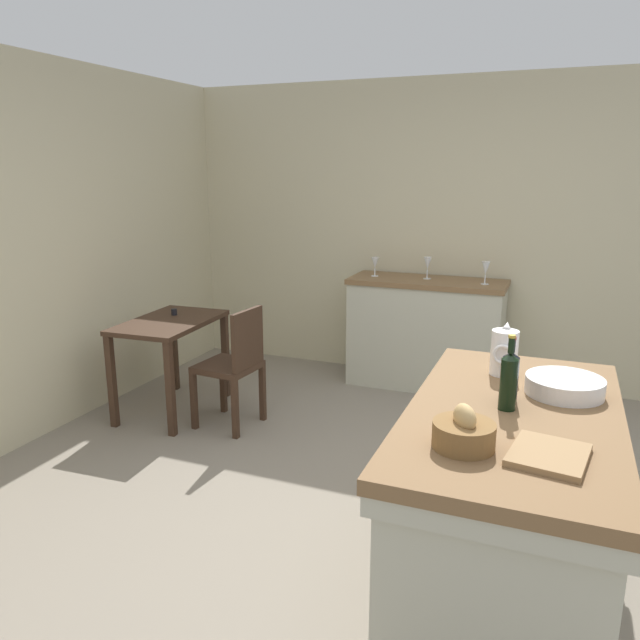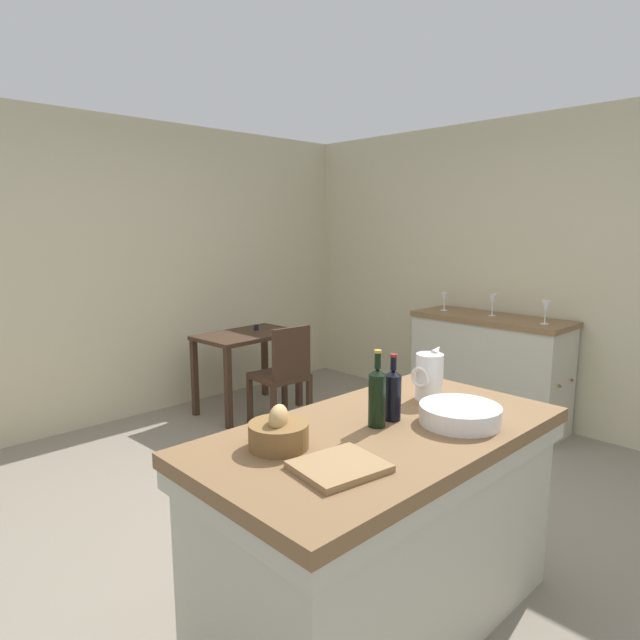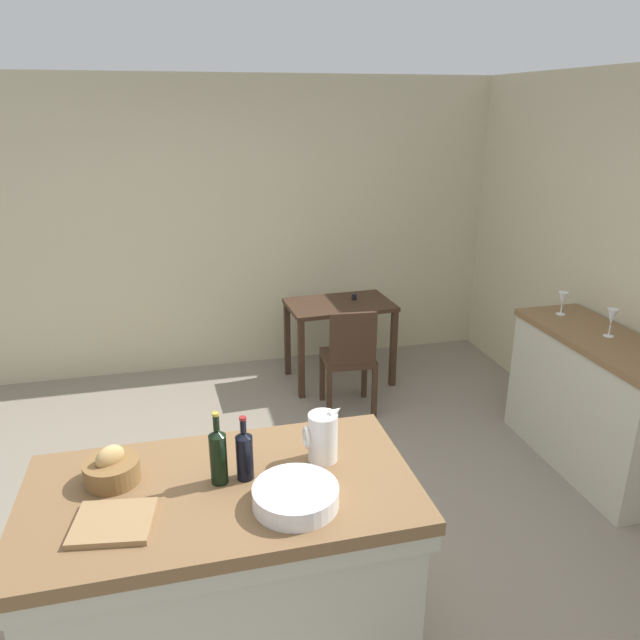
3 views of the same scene
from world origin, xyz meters
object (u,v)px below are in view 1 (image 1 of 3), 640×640
(writing_desk, at_px, (170,335))
(bread_basket, at_px, (464,432))
(wine_glass_left, at_px, (428,264))
(wine_bottle_dark, at_px, (510,375))
(island_table, at_px, (507,496))
(wash_bowl, at_px, (565,386))
(pitcher, at_px, (504,352))
(wooden_chair, at_px, (234,363))
(wine_glass_far_left, at_px, (486,269))
(wine_glass_middle, at_px, (375,263))
(side_cabinet, at_px, (425,333))
(cutting_board, at_px, (549,455))
(wine_bottle_amber, at_px, (509,380))

(writing_desk, bearing_deg, bread_basket, -124.10)
(wine_glass_left, bearing_deg, wine_bottle_dark, -160.10)
(island_table, bearing_deg, wash_bowl, -34.62)
(wash_bowl, height_order, wine_glass_left, wine_glass_left)
(wine_bottle_dark, distance_m, wine_glass_left, 2.62)
(pitcher, bearing_deg, wooden_chair, 70.00)
(wine_glass_far_left, height_order, wine_glass_middle, wine_glass_far_left)
(writing_desk, xyz_separation_m, wine_glass_middle, (1.29, -1.23, 0.44))
(wooden_chair, bearing_deg, island_table, -119.79)
(bread_basket, relative_size, wine_glass_left, 1.22)
(pitcher, distance_m, wine_glass_far_left, 2.07)
(wash_bowl, xyz_separation_m, bread_basket, (-0.71, 0.33, 0.02))
(island_table, distance_m, wine_glass_middle, 2.93)
(wine_glass_middle, bearing_deg, side_cabinet, -88.93)
(island_table, bearing_deg, wine_glass_middle, 28.60)
(cutting_board, bearing_deg, bread_basket, 94.78)
(writing_desk, height_order, cutting_board, cutting_board)
(side_cabinet, xyz_separation_m, bread_basket, (-2.97, -0.77, 0.46))
(wooden_chair, height_order, wine_bottle_amber, wine_bottle_amber)
(island_table, bearing_deg, cutting_board, -160.32)
(island_table, relative_size, wine_glass_middle, 9.69)
(pitcher, xyz_separation_m, bread_basket, (-0.89, 0.05, -0.06))
(wash_bowl, height_order, wine_bottle_amber, wine_bottle_amber)
(bread_basket, distance_m, wine_bottle_amber, 0.45)
(pitcher, xyz_separation_m, wine_bottle_dark, (-0.35, -0.06, 0.00))
(wine_glass_middle, bearing_deg, wine_glass_left, -84.72)
(writing_desk, bearing_deg, side_cabinet, -52.56)
(pitcher, height_order, wine_glass_far_left, pitcher)
(island_table, height_order, wine_glass_far_left, wine_glass_far_left)
(wash_bowl, bearing_deg, island_table, 145.38)
(wine_glass_left, distance_m, wine_glass_middle, 0.45)
(writing_desk, bearing_deg, wooden_chair, -98.05)
(cutting_board, xyz_separation_m, wine_glass_far_left, (2.90, 0.59, 0.18))
(wooden_chair, height_order, bread_basket, bread_basket)
(island_table, bearing_deg, wine_bottle_amber, 93.78)
(island_table, relative_size, side_cabinet, 1.21)
(side_cabinet, distance_m, bread_basket, 3.10)
(wash_bowl, bearing_deg, wine_glass_far_left, 15.82)
(side_cabinet, bearing_deg, wine_glass_middle, 91.07)
(wine_glass_left, bearing_deg, pitcher, -158.49)
(cutting_board, distance_m, wine_bottle_dark, 0.56)
(wooden_chair, height_order, wine_glass_left, wine_glass_left)
(wash_bowl, xyz_separation_m, wine_bottle_amber, (-0.28, 0.22, 0.09))
(cutting_board, relative_size, wine_bottle_amber, 0.89)
(writing_desk, xyz_separation_m, bread_basket, (-1.67, -2.47, 0.32))
(wine_glass_middle, bearing_deg, wine_bottle_dark, -151.02)
(bread_basket, bearing_deg, pitcher, -3.32)
(wine_bottle_amber, bearing_deg, writing_desk, 64.37)
(wooden_chair, height_order, wine_glass_middle, wine_glass_middle)
(wash_bowl, xyz_separation_m, cutting_board, (-0.68, 0.04, -0.03))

